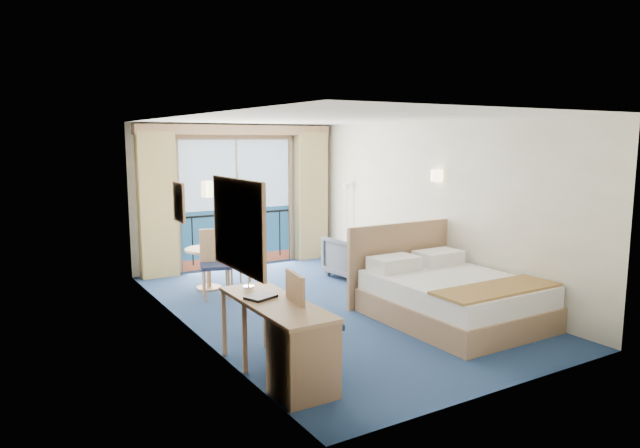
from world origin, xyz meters
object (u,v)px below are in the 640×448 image
at_px(desk_chair, 307,317).
at_px(table_chair_b, 215,259).
at_px(round_table, 208,258).
at_px(nightstand, 417,274).
at_px(floor_lamp, 346,203).
at_px(desk, 297,348).
at_px(armchair, 352,256).
at_px(table_chair_a, 243,256).
at_px(bed, 450,296).

xyz_separation_m(desk_chair, table_chair_b, (0.25, 3.29, -0.02)).
bearing_deg(round_table, nightstand, -31.66).
relative_size(nightstand, floor_lamp, 0.31).
bearing_deg(desk, floor_lamp, 51.58).
distance_m(nightstand, table_chair_b, 3.24).
xyz_separation_m(round_table, table_chair_b, (-0.07, -0.49, 0.08)).
xyz_separation_m(armchair, desk, (-3.07, -3.57, 0.07)).
relative_size(floor_lamp, desk, 0.94).
xyz_separation_m(floor_lamp, table_chair_a, (-2.46, -0.63, -0.67)).
xyz_separation_m(armchair, round_table, (-2.45, 0.52, 0.14)).
height_order(nightstand, table_chair_a, table_chair_a).
bearing_deg(bed, desk_chair, -167.65).
height_order(armchair, floor_lamp, floor_lamp).
distance_m(desk, round_table, 4.14).
relative_size(desk_chair, table_chair_a, 1.15).
relative_size(bed, round_table, 3.02).
distance_m(nightstand, round_table, 3.40).
relative_size(nightstand, table_chair_a, 0.52).
relative_size(bed, table_chair_a, 2.39).
xyz_separation_m(bed, round_table, (-2.21, 3.22, 0.17)).
height_order(armchair, desk, desk).
relative_size(floor_lamp, desk_chair, 1.46).
height_order(round_table, table_chair_a, table_chair_a).
bearing_deg(table_chair_a, desk_chair, 125.75).
xyz_separation_m(nightstand, desk, (-3.50, -2.31, 0.19)).
relative_size(nightstand, desk_chair, 0.45).
bearing_deg(armchair, table_chair_a, -14.97).
distance_m(floor_lamp, table_chair_a, 2.62).
height_order(armchair, table_chair_a, table_chair_a).
bearing_deg(bed, armchair, 84.79).
bearing_deg(desk, armchair, 49.33).
bearing_deg(floor_lamp, desk_chair, -128.09).
bearing_deg(round_table, desk_chair, -94.87).
height_order(floor_lamp, desk_chair, floor_lamp).
bearing_deg(armchair, desk, 43.32).
bearing_deg(table_chair_b, nightstand, -6.89).
distance_m(desk, desk_chair, 0.46).
distance_m(desk, table_chair_b, 3.65).
height_order(nightstand, armchair, armchair).
relative_size(bed, desk, 1.35).
xyz_separation_m(floor_lamp, desk, (-3.57, -4.51, -0.76)).
height_order(bed, desk_chair, bed).
height_order(nightstand, desk_chair, desk_chair).
relative_size(nightstand, desk, 0.29).
bearing_deg(round_table, bed, -55.56).
bearing_deg(round_table, table_chair_b, -98.21).
relative_size(round_table, table_chair_a, 0.79).
bearing_deg(table_chair_a, desk, 122.77).
relative_size(armchair, desk, 0.48).
relative_size(nightstand, table_chair_b, 0.47).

